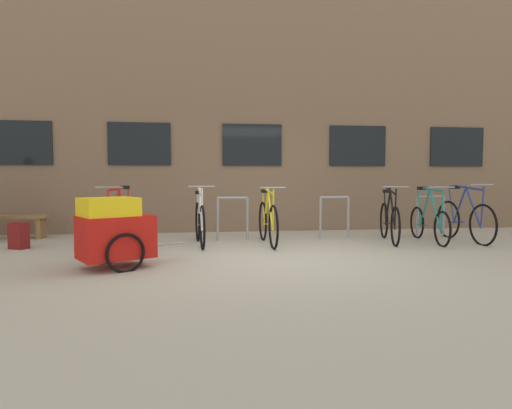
% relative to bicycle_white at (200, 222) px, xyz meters
% --- Properties ---
extents(ground_plane, '(42.00, 42.00, 0.00)m').
position_rel_bicycle_white_xyz_m(ground_plane, '(1.15, -1.44, -0.40)').
color(ground_plane, '#B2ADA0').
extents(storefront_building, '(28.00, 7.82, 5.61)m').
position_rel_bicycle_white_xyz_m(storefront_building, '(1.15, 5.65, 2.41)').
color(storefront_building, '#7A604C').
rests_on(storefront_building, ground).
extents(bike_rack, '(6.61, 0.05, 0.83)m').
position_rel_bicycle_white_xyz_m(bike_rack, '(1.62, 0.46, 0.11)').
color(bike_rack, gray).
rests_on(bike_rack, ground).
extents(bicycle_white, '(0.44, 1.73, 1.07)m').
position_rel_bicycle_white_xyz_m(bicycle_white, '(0.00, 0.00, 0.00)').
color(bicycle_white, black).
rests_on(bicycle_white, ground).
extents(bicycle_red, '(0.46, 1.70, 1.07)m').
position_rel_bicycle_white_xyz_m(bicycle_red, '(-1.36, -0.16, 0.00)').
color(bicycle_red, black).
rests_on(bicycle_red, ground).
extents(bicycle_teal, '(0.44, 1.73, 1.06)m').
position_rel_bicycle_white_xyz_m(bicycle_teal, '(4.21, -0.21, -0.03)').
color(bicycle_teal, black).
rests_on(bicycle_teal, ground).
extents(bicycle_black, '(0.56, 1.75, 1.06)m').
position_rel_bicycle_white_xyz_m(bicycle_black, '(3.50, -0.08, -0.01)').
color(bicycle_black, black).
rests_on(bicycle_black, ground).
extents(bicycle_blue, '(0.44, 1.79, 1.10)m').
position_rel_bicycle_white_xyz_m(bicycle_blue, '(4.92, -0.21, 0.01)').
color(bicycle_blue, black).
rests_on(bicycle_blue, ground).
extents(bicycle_yellow, '(0.44, 1.82, 1.05)m').
position_rel_bicycle_white_xyz_m(bicycle_yellow, '(1.21, -0.10, 0.00)').
color(bicycle_yellow, black).
rests_on(bicycle_yellow, ground).
extents(bike_trailer, '(1.41, 1.01, 0.95)m').
position_rel_bicycle_white_xyz_m(bike_trailer, '(-1.12, -1.89, 0.09)').
color(bike_trailer, red).
rests_on(bike_trailer, ground).
extents(wooden_bench, '(1.43, 0.40, 0.45)m').
position_rel_bicycle_white_xyz_m(wooden_bench, '(-3.66, 1.21, -0.07)').
color(wooden_bench, olive).
rests_on(wooden_bench, ground).
extents(backpack, '(0.34, 0.31, 0.44)m').
position_rel_bicycle_white_xyz_m(backpack, '(-3.01, -0.09, -0.18)').
color(backpack, maroon).
rests_on(backpack, ground).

